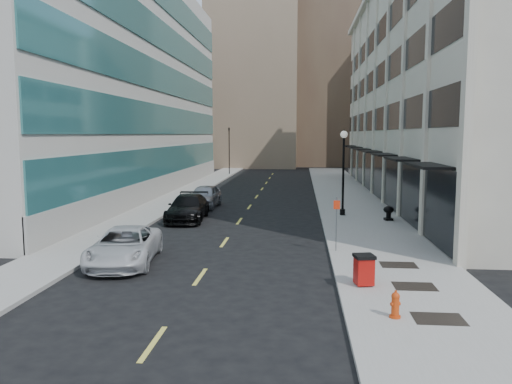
% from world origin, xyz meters
% --- Properties ---
extents(ground, '(160.00, 160.00, 0.00)m').
position_xyz_m(ground, '(0.00, 0.00, 0.00)').
color(ground, black).
rests_on(ground, ground).
extents(sidewalk_right, '(5.00, 80.00, 0.15)m').
position_xyz_m(sidewalk_right, '(7.50, 20.00, 0.07)').
color(sidewalk_right, gray).
rests_on(sidewalk_right, ground).
extents(sidewalk_left, '(3.00, 80.00, 0.15)m').
position_xyz_m(sidewalk_left, '(-6.50, 20.00, 0.07)').
color(sidewalk_left, gray).
rests_on(sidewalk_left, ground).
extents(building_right, '(15.30, 46.50, 18.25)m').
position_xyz_m(building_right, '(16.94, 26.99, 8.99)').
color(building_right, beige).
rests_on(building_right, ground).
extents(building_left, '(16.14, 46.00, 20.00)m').
position_xyz_m(building_left, '(-15.95, 27.00, 9.99)').
color(building_left, beige).
rests_on(building_left, ground).
extents(skyline_tan_near, '(14.00, 18.00, 28.00)m').
position_xyz_m(skyline_tan_near, '(-4.00, 68.00, 14.00)').
color(skyline_tan_near, '#846D56').
rests_on(skyline_tan_near, ground).
extents(skyline_brown, '(12.00, 16.00, 34.00)m').
position_xyz_m(skyline_brown, '(8.00, 72.00, 17.00)').
color(skyline_brown, brown).
rests_on(skyline_brown, ground).
extents(skyline_tan_far, '(12.00, 14.00, 22.00)m').
position_xyz_m(skyline_tan_far, '(-14.00, 78.00, 11.00)').
color(skyline_tan_far, '#846D56').
rests_on(skyline_tan_far, ground).
extents(skyline_stone, '(10.00, 14.00, 20.00)m').
position_xyz_m(skyline_stone, '(18.00, 66.00, 10.00)').
color(skyline_stone, beige).
rests_on(skyline_stone, ground).
extents(grate_near, '(1.40, 1.00, 0.01)m').
position_xyz_m(grate_near, '(7.60, -2.00, 0.15)').
color(grate_near, black).
rests_on(grate_near, sidewalk_right).
extents(grate_mid, '(1.40, 1.00, 0.01)m').
position_xyz_m(grate_mid, '(7.60, 1.00, 0.15)').
color(grate_mid, black).
rests_on(grate_mid, sidewalk_right).
extents(grate_far, '(1.40, 1.00, 0.01)m').
position_xyz_m(grate_far, '(7.60, 3.80, 0.15)').
color(grate_far, black).
rests_on(grate_far, sidewalk_right).
extents(road_centerline, '(0.15, 68.20, 0.01)m').
position_xyz_m(road_centerline, '(0.00, 17.00, 0.01)').
color(road_centerline, '#D8CC4C').
rests_on(road_centerline, ground).
extents(traffic_signal, '(0.66, 0.66, 6.98)m').
position_xyz_m(traffic_signal, '(-5.50, 48.00, 5.72)').
color(traffic_signal, black).
rests_on(traffic_signal, ground).
extents(car_white_van, '(3.09, 5.56, 1.47)m').
position_xyz_m(car_white_van, '(-3.46, 3.60, 0.74)').
color(car_white_van, silver).
rests_on(car_white_van, ground).
extents(car_black_pickup, '(2.47, 5.50, 1.56)m').
position_xyz_m(car_black_pickup, '(-3.20, 14.00, 0.78)').
color(car_black_pickup, black).
rests_on(car_black_pickup, ground).
extents(car_silver_sedan, '(2.06, 4.84, 1.63)m').
position_xyz_m(car_silver_sedan, '(-3.20, 19.44, 0.82)').
color(car_silver_sedan, '#9B9EA4').
rests_on(car_silver_sedan, ground).
extents(fire_hydrant, '(0.32, 0.32, 0.79)m').
position_xyz_m(fire_hydrant, '(6.40, -2.00, 0.53)').
color(fire_hydrant, '#E34210').
rests_on(fire_hydrant, sidewalk_right).
extents(trash_bin, '(0.77, 0.80, 1.07)m').
position_xyz_m(trash_bin, '(5.89, 1.00, 0.73)').
color(trash_bin, '#A70F0B').
rests_on(trash_bin, sidewalk_right).
extents(lamppost, '(0.46, 0.46, 5.47)m').
position_xyz_m(lamppost, '(6.40, 16.00, 3.36)').
color(lamppost, black).
rests_on(lamppost, sidewalk_right).
extents(sign_post, '(0.28, 0.06, 2.41)m').
position_xyz_m(sign_post, '(5.30, 6.03, 1.70)').
color(sign_post, slate).
rests_on(sign_post, sidewalk_right).
extents(urn_planter, '(0.62, 0.62, 0.86)m').
position_xyz_m(urn_planter, '(8.99, 14.26, 0.67)').
color(urn_planter, black).
rests_on(urn_planter, sidewalk_right).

